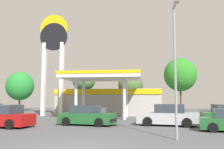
# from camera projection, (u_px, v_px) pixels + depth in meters

# --- Properties ---
(gas_station) EXTENTS (12.95, 12.59, 4.77)m
(gas_station) POSITION_uv_depth(u_px,v_px,m) (109.00, 100.00, 31.76)
(gas_station) COLOR #ADA89E
(gas_station) RESTS_ON ground
(station_pole_sign) EXTENTS (3.42, 0.56, 12.41)m
(station_pole_sign) POSITION_uv_depth(u_px,v_px,m) (53.00, 52.00, 30.12)
(station_pole_sign) COLOR white
(station_pole_sign) RESTS_ON ground
(car_0) EXTENTS (4.72, 2.55, 1.61)m
(car_0) POSITION_uv_depth(u_px,v_px,m) (2.00, 117.00, 17.90)
(car_0) COLOR black
(car_0) RESTS_ON ground
(car_3) EXTENTS (4.59, 2.60, 1.55)m
(car_3) POSITION_uv_depth(u_px,v_px,m) (87.00, 116.00, 19.30)
(car_3) COLOR black
(car_3) RESTS_ON ground
(car_4) EXTENTS (4.88, 2.82, 1.64)m
(car_4) POSITION_uv_depth(u_px,v_px,m) (168.00, 116.00, 18.96)
(car_4) COLOR black
(car_4) RESTS_ON ground
(tree_0) EXTENTS (4.49, 4.49, 6.48)m
(tree_0) POSITION_uv_depth(u_px,v_px,m) (20.00, 86.00, 40.68)
(tree_0) COLOR brown
(tree_0) RESTS_ON ground
(tree_1) EXTENTS (3.64, 3.64, 6.41)m
(tree_1) POSITION_uv_depth(u_px,v_px,m) (84.00, 81.00, 39.83)
(tree_1) COLOR brown
(tree_1) RESTS_ON ground
(tree_2) EXTENTS (3.95, 3.95, 6.01)m
(tree_2) POSITION_uv_depth(u_px,v_px,m) (131.00, 85.00, 39.15)
(tree_2) COLOR brown
(tree_2) RESTS_ON ground
(tree_3) EXTENTS (4.78, 4.78, 8.06)m
(tree_3) POSITION_uv_depth(u_px,v_px,m) (180.00, 75.00, 36.52)
(tree_3) COLOR brown
(tree_3) RESTS_ON ground
(corner_streetlamp) EXTENTS (0.24, 1.48, 6.87)m
(corner_streetlamp) POSITION_uv_depth(u_px,v_px,m) (175.00, 58.00, 12.45)
(corner_streetlamp) COLOR gray
(corner_streetlamp) RESTS_ON ground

